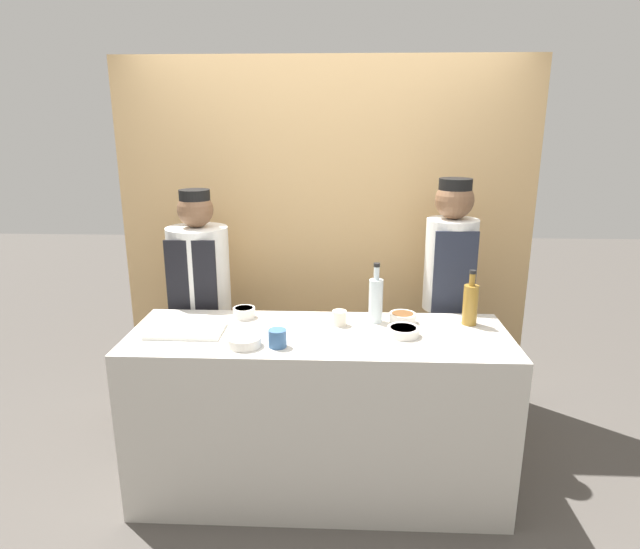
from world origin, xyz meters
The scene contains 14 objects.
ground_plane centered at (0.00, 0.00, 0.00)m, with size 14.00×14.00×0.00m, color #4C4742.
cabinet_wall centered at (0.00, 1.02, 1.20)m, with size 2.75×0.18×2.40m.
counter centered at (0.00, 0.00, 0.47)m, with size 1.98×0.66×0.93m.
sauce_bowl_brown centered at (0.45, 0.17, 0.96)m, with size 0.15×0.15×0.05m.
sauce_bowl_yellow centered at (-0.36, -0.18, 0.96)m, with size 0.17×0.17×0.05m.
sauce_bowl_red centered at (0.43, -0.01, 0.96)m, with size 0.16×0.16×0.04m.
sauce_bowl_orange centered at (-0.43, 0.22, 0.96)m, with size 0.12×0.12×0.06m.
cutting_board centered at (-0.70, -0.02, 0.94)m, with size 0.39×0.24×0.02m.
bottle_clear centered at (0.30, 0.19, 1.06)m, with size 0.08×0.08×0.33m.
bottle_vinegar centered at (0.81, 0.17, 1.05)m, with size 0.08×0.08×0.30m.
cup_blue centered at (-0.19, -0.18, 0.98)m, with size 0.09×0.09×0.09m.
cup_cream centered at (0.11, 0.12, 0.97)m, with size 0.08×0.08×0.08m.
chef_left centered at (-0.77, 0.57, 0.86)m, with size 0.38×0.38×1.60m.
chef_right centered at (0.77, 0.57, 0.94)m, with size 0.31×0.31×1.68m.
Camera 1 is at (0.12, -2.59, 1.98)m, focal length 30.00 mm.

